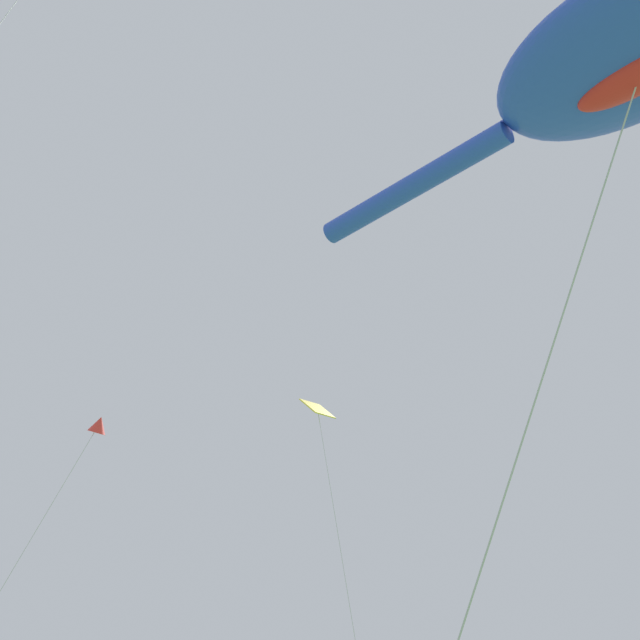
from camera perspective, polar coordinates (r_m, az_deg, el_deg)
The scene contains 3 objects.
big_show_kite at distance 12.68m, azimuth 20.52°, elevation 16.98°, with size 4.66×7.85×11.44m.
small_kite_bird_shape at distance 29.40m, azimuth -0.04°, elevation -7.19°, with size 1.60×3.36×14.72m.
small_kite_stunt_black at distance 28.76m, azimuth -15.57°, elevation -7.37°, with size 5.16×0.95×13.34m.
Camera 1 is at (-6.55, 1.76, 1.82)m, focal length 44.96 mm.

